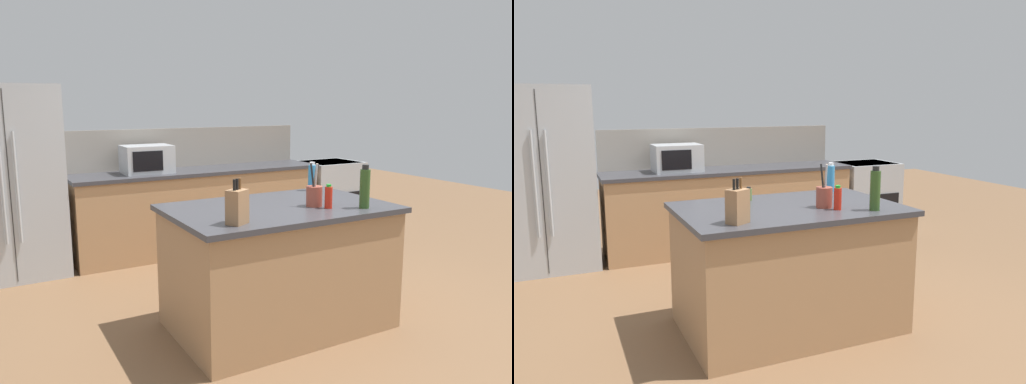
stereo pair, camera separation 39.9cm
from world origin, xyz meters
TOP-DOWN VIEW (x-y plane):
  - ground_plane at (0.00, 0.00)m, footprint 14.00×14.00m
  - back_counter_run at (0.30, 2.20)m, footprint 2.91×0.66m
  - wall_backsplash at (0.30, 2.52)m, footprint 2.87×0.03m
  - kitchen_island at (0.00, 0.00)m, footprint 1.64×1.05m
  - refrigerator at (-1.69, 2.25)m, footprint 1.00×0.75m
  - range_oven at (2.18, 2.20)m, footprint 0.76×0.65m
  - microwave at (-0.32, 2.20)m, footprint 0.52×0.39m
  - knife_block at (-0.53, -0.34)m, footprint 0.16×0.15m
  - utensil_crock at (0.22, -0.14)m, footprint 0.12×0.12m
  - spice_jar_oregano at (-0.19, 0.33)m, footprint 0.05×0.05m
  - hot_sauce_bottle at (0.27, -0.24)m, footprint 0.06×0.06m
  - dish_soap_bottle at (0.61, 0.43)m, footprint 0.07×0.07m
  - spice_jar_paprika at (-0.42, -0.14)m, footprint 0.05×0.05m
  - olive_oil_bottle at (0.50, -0.37)m, footprint 0.07×0.07m

SIDE VIEW (x-z plane):
  - ground_plane at x=0.00m, z-range 0.00..0.00m
  - range_oven at x=2.18m, z-range 0.01..0.93m
  - back_counter_run at x=0.30m, z-range 0.00..0.94m
  - kitchen_island at x=0.00m, z-range 0.00..0.94m
  - refrigerator at x=-1.69m, z-range 0.00..1.87m
  - spice_jar_paprika at x=-0.42m, z-range 0.94..1.04m
  - spice_jar_oregano at x=-0.19m, z-range 0.94..1.04m
  - utensil_crock at x=0.22m, z-range 0.86..1.18m
  - hot_sauce_bottle at x=0.27m, z-range 0.93..1.11m
  - knife_block at x=-0.53m, z-range 0.91..1.20m
  - dish_soap_bottle at x=0.61m, z-range 0.93..1.18m
  - olive_oil_bottle at x=0.50m, z-range 0.93..1.25m
  - microwave at x=-0.32m, z-range 0.94..1.24m
  - wall_backsplash at x=0.30m, z-range 0.94..1.40m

